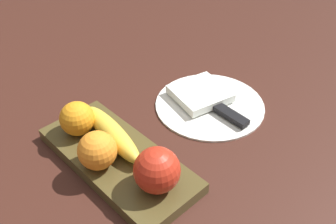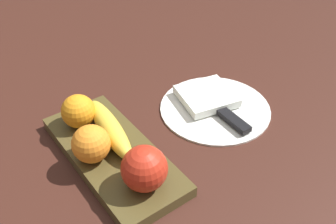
% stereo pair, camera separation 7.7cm
% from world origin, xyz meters
% --- Properties ---
extents(ground_plane, '(2.40, 2.40, 0.00)m').
position_xyz_m(ground_plane, '(0.00, 0.00, 0.00)').
color(ground_plane, '#391C14').
extents(fruit_tray, '(0.33, 0.14, 0.02)m').
position_xyz_m(fruit_tray, '(0.04, -0.01, 0.01)').
color(fruit_tray, '#4A3F20').
rests_on(fruit_tray, ground_plane).
extents(apple, '(0.08, 0.08, 0.08)m').
position_xyz_m(apple, '(-0.06, -0.02, 0.06)').
color(apple, red).
rests_on(apple, fruit_tray).
extents(banana, '(0.20, 0.07, 0.04)m').
position_xyz_m(banana, '(0.08, -0.03, 0.04)').
color(banana, gold).
rests_on(banana, fruit_tray).
extents(orange_near_apple, '(0.07, 0.07, 0.07)m').
position_xyz_m(orange_near_apple, '(0.15, 0.00, 0.06)').
color(orange_near_apple, orange).
rests_on(orange_near_apple, fruit_tray).
extents(orange_near_banana, '(0.07, 0.07, 0.07)m').
position_xyz_m(orange_near_banana, '(0.05, 0.02, 0.06)').
color(orange_near_banana, orange).
rests_on(orange_near_banana, fruit_tray).
extents(dinner_plate, '(0.24, 0.24, 0.01)m').
position_xyz_m(dinner_plate, '(0.04, -0.27, 0.00)').
color(dinner_plate, white).
rests_on(dinner_plate, ground_plane).
extents(folded_napkin, '(0.13, 0.14, 0.02)m').
position_xyz_m(folded_napkin, '(0.08, -0.27, 0.02)').
color(folded_napkin, white).
rests_on(folded_napkin, dinner_plate).
extents(knife, '(0.18, 0.03, 0.01)m').
position_xyz_m(knife, '(-0.00, -0.27, 0.01)').
color(knife, silver).
rests_on(knife, dinner_plate).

